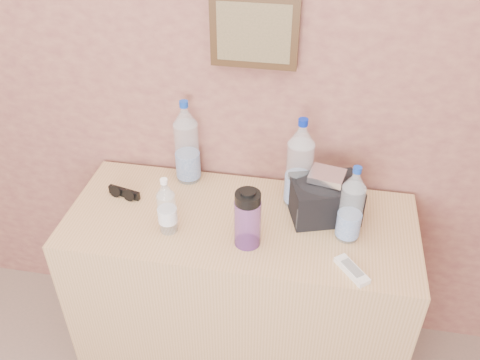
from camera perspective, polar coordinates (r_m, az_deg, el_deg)
name	(u,v)px	position (r m, az deg, el deg)	size (l,w,h in m)	color
picture_frame	(254,32)	(1.77, 1.61, 16.31)	(0.30, 0.03, 0.25)	#382311
dresser	(240,293)	(2.13, 0.02, -12.58)	(1.27, 0.53, 0.80)	tan
pet_large_b	(187,146)	(1.97, -5.99, 3.81)	(0.09, 0.09, 0.35)	silver
pet_large_c	(299,168)	(1.84, 6.68, 1.38)	(0.10, 0.10, 0.36)	silver
pet_large_d	(351,208)	(1.74, 12.37, -3.04)	(0.08, 0.08, 0.29)	white
pet_small	(167,208)	(1.76, -8.22, -3.18)	(0.06, 0.06, 0.22)	white
nalgene_bottle	(248,218)	(1.69, 0.86, -4.31)	(0.09, 0.09, 0.22)	#6D388E
sunglasses	(124,193)	(1.99, -12.86, -1.39)	(0.13, 0.05, 0.03)	black
ac_remote	(352,270)	(1.69, 12.45, -9.87)	(0.14, 0.04, 0.02)	white
toiletry_bag	(325,197)	(1.84, 9.51, -1.92)	(0.24, 0.17, 0.16)	black
foil_packet	(327,176)	(1.79, 9.77, 0.46)	(0.12, 0.10, 0.02)	white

